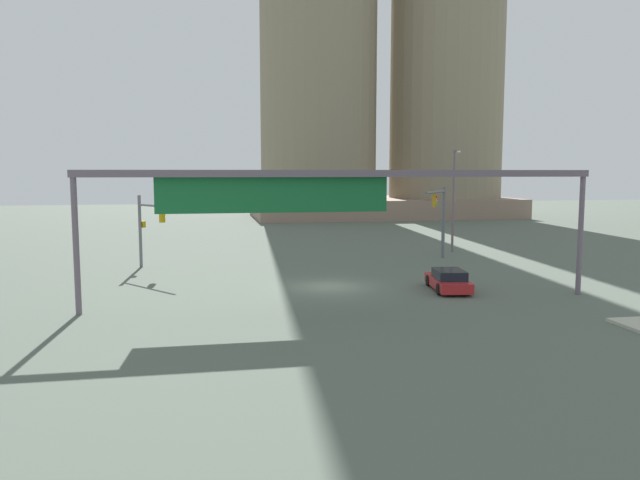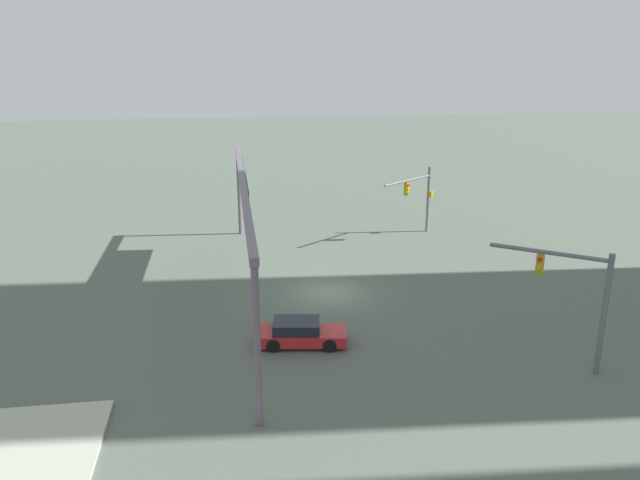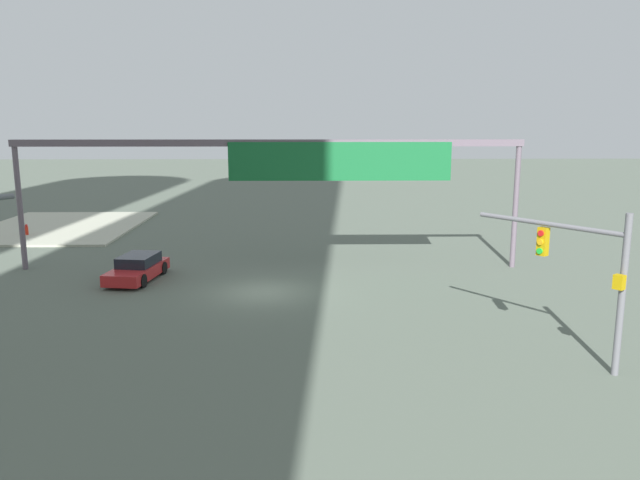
% 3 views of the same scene
% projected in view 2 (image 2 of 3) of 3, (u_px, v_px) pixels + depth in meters
% --- Properties ---
extents(ground_plane, '(191.18, 191.18, 0.00)m').
position_uv_depth(ground_plane, '(328.00, 292.00, 36.74)').
color(ground_plane, '#535E52').
extents(traffic_signal_near_corner, '(3.15, 4.23, 5.49)m').
position_uv_depth(traffic_signal_near_corner, '(578.00, 290.00, 27.12)').
color(traffic_signal_near_corner, '#5A5E64').
rests_on(traffic_signal_near_corner, ground).
extents(traffic_signal_opposite_side, '(3.36, 4.65, 5.05)m').
position_uv_depth(traffic_signal_opposite_side, '(419.00, 192.00, 47.11)').
color(traffic_signal_opposite_side, slate).
rests_on(traffic_signal_opposite_side, ground).
extents(overhead_sign_gantry, '(26.18, 0.43, 6.74)m').
position_uv_depth(overhead_sign_gantry, '(244.00, 195.00, 35.45)').
color(overhead_sign_gantry, slate).
rests_on(overhead_sign_gantry, ground).
extents(sedan_car_approaching, '(2.33, 4.45, 1.21)m').
position_uv_depth(sedan_car_approaching, '(300.00, 333.00, 30.22)').
color(sedan_car_approaching, '#B32224').
rests_on(sedan_car_approaching, ground).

